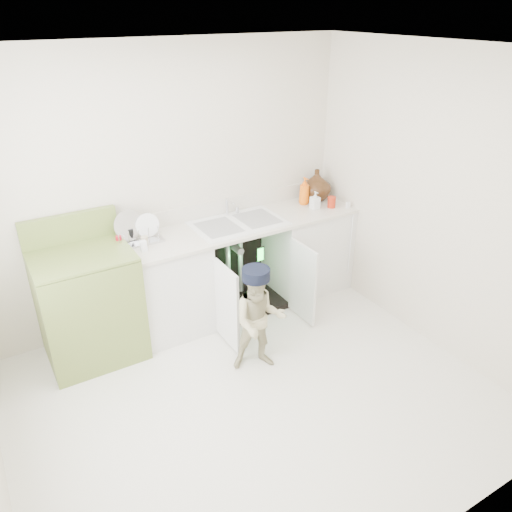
% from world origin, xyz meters
% --- Properties ---
extents(ground, '(3.50, 3.50, 0.00)m').
position_xyz_m(ground, '(0.00, 0.00, 0.00)').
color(ground, silver).
rests_on(ground, ground).
extents(room_shell, '(6.00, 5.50, 1.26)m').
position_xyz_m(room_shell, '(0.00, 0.00, 1.25)').
color(room_shell, beige).
rests_on(room_shell, ground).
extents(counter_run, '(2.44, 1.02, 1.22)m').
position_xyz_m(counter_run, '(0.58, 1.21, 0.47)').
color(counter_run, white).
rests_on(counter_run, ground).
extents(avocado_stove, '(0.78, 0.65, 1.20)m').
position_xyz_m(avocado_stove, '(-0.89, 1.18, 0.50)').
color(avocado_stove, olive).
rests_on(avocado_stove, ground).
extents(repair_worker, '(0.65, 0.80, 0.91)m').
position_xyz_m(repair_worker, '(0.24, 0.31, 0.46)').
color(repair_worker, '#C1B78B').
rests_on(repair_worker, ground).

